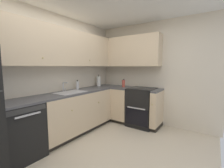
# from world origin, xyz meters

# --- Properties ---
(ground_plane) EXTENTS (3.85, 2.93, 0.02)m
(ground_plane) POSITION_xyz_m (0.00, 0.00, -0.01)
(ground_plane) COLOR beige
(wall_back) EXTENTS (3.95, 0.05, 2.54)m
(wall_back) POSITION_xyz_m (0.00, 1.49, 1.27)
(wall_back) COLOR beige
(wall_back) RESTS_ON ground_plane
(wall_right) EXTENTS (0.05, 3.03, 2.54)m
(wall_right) POSITION_xyz_m (1.95, 0.00, 1.27)
(wall_right) COLOR beige
(wall_right) RESTS_ON ground_plane
(dishwasher) EXTENTS (0.60, 0.63, 0.88)m
(dishwasher) POSITION_xyz_m (-0.74, 1.16, 0.44)
(dishwasher) COLOR black
(dishwasher) RESTS_ON ground_plane
(lower_cabinets_back) EXTENTS (1.76, 0.62, 0.88)m
(lower_cabinets_back) POSITION_xyz_m (0.44, 1.17, 0.45)
(lower_cabinets_back) COLOR beige
(lower_cabinets_back) RESTS_ON ground_plane
(countertop_back) EXTENTS (2.96, 0.60, 0.03)m
(countertop_back) POSITION_xyz_m (0.44, 1.16, 0.90)
(countertop_back) COLOR #4C4C51
(countertop_back) RESTS_ON lower_cabinets_back
(lower_cabinets_right) EXTENTS (0.62, 1.17, 0.88)m
(lower_cabinets_right) POSITION_xyz_m (1.63, 0.42, 0.45)
(lower_cabinets_right) COLOR beige
(lower_cabinets_right) RESTS_ON ground_plane
(countertop_right) EXTENTS (0.60, 1.17, 0.03)m
(countertop_right) POSITION_xyz_m (1.62, 0.42, 0.90)
(countertop_right) COLOR #4C4C51
(countertop_right) RESTS_ON lower_cabinets_right
(oven_range) EXTENTS (0.68, 0.62, 1.07)m
(oven_range) POSITION_xyz_m (1.64, 0.14, 0.47)
(oven_range) COLOR black
(oven_range) RESTS_ON ground_plane
(upper_cabinets_back) EXTENTS (2.64, 0.34, 0.75)m
(upper_cabinets_back) POSITION_xyz_m (0.28, 1.30, 1.84)
(upper_cabinets_back) COLOR beige
(upper_cabinets_right) EXTENTS (0.32, 1.69, 0.75)m
(upper_cabinets_right) POSITION_xyz_m (1.76, 0.62, 1.84)
(upper_cabinets_right) COLOR beige
(sink) EXTENTS (0.61, 0.40, 0.10)m
(sink) POSITION_xyz_m (0.27, 1.13, 0.88)
(sink) COLOR #B7B7BC
(sink) RESTS_ON countertop_back
(faucet) EXTENTS (0.07, 0.16, 0.20)m
(faucet) POSITION_xyz_m (0.27, 1.34, 1.04)
(faucet) COLOR silver
(faucet) RESTS_ON countertop_back
(soap_bottle) EXTENTS (0.06, 0.06, 0.22)m
(soap_bottle) POSITION_xyz_m (0.65, 1.34, 1.02)
(soap_bottle) COLOR silver
(soap_bottle) RESTS_ON countertop_back
(paper_towel_roll) EXTENTS (0.11, 0.11, 0.32)m
(paper_towel_roll) POSITION_xyz_m (1.41, 1.32, 1.05)
(paper_towel_roll) COLOR white
(paper_towel_roll) RESTS_ON countertop_back
(oil_bottle) EXTENTS (0.08, 0.08, 0.21)m
(oil_bottle) POSITION_xyz_m (1.62, 0.66, 1.02)
(oil_bottle) COLOR #BF4C3F
(oil_bottle) RESTS_ON countertop_right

